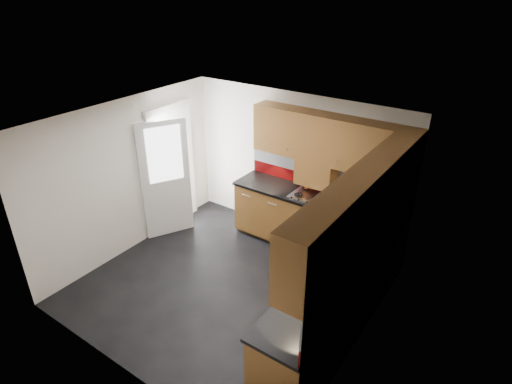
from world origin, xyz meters
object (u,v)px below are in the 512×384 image
Objects in this scene: utensil_pot at (308,184)px; food_processor at (376,224)px; toaster at (356,199)px; gas_hob at (310,196)px.

utensil_pot is 1.43× the size of food_processor.
utensil_pot is 1.46m from food_processor.
food_processor reaches higher than toaster.
gas_hob is 2.04× the size of food_processor.
toaster is 0.73m from food_processor.
toaster is at bearing -4.51° from utensil_pot.
food_processor is (1.33, -0.59, 0.03)m from utensil_pot.
food_processor is at bearing -45.95° from toaster.
utensil_pot is at bearing 175.49° from toaster.
utensil_pot reaches higher than food_processor.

